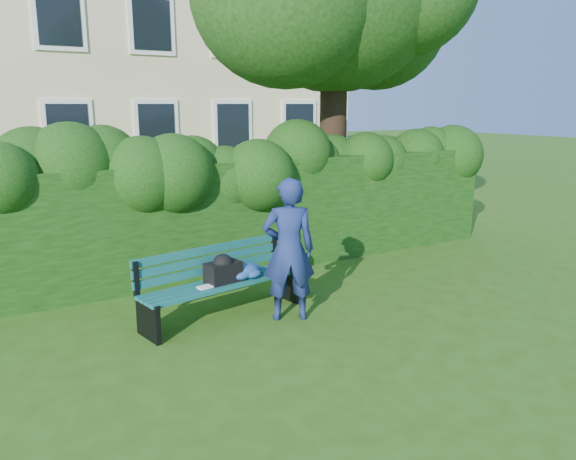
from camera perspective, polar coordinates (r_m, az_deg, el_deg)
ground at (r=7.60m, az=2.34°, el=-7.86°), size 80.00×80.00×0.00m
hedge at (r=9.21m, az=-5.10°, el=1.57°), size 10.00×1.00×1.80m
park_bench at (r=7.22m, az=-6.33°, el=-4.79°), size 2.25×0.92×0.89m
man_reading at (r=6.96m, az=0.07°, el=-2.02°), size 0.78×0.66×1.80m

